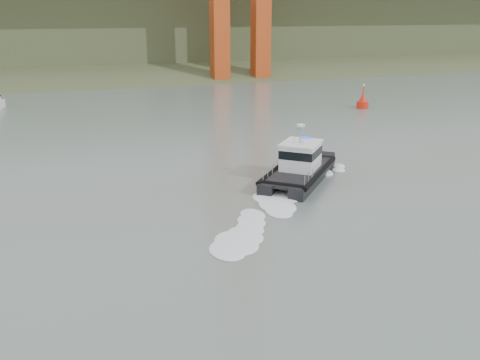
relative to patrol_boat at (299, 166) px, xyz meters
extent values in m
plane|color=slate|center=(-5.64, -14.98, -1.14)|extent=(400.00, 400.00, 0.00)
cube|color=#3D4E2C|center=(-5.64, 77.02, -1.14)|extent=(500.00, 44.72, 16.25)
cube|color=#3D4E2C|center=(-5.64, 105.02, 4.86)|extent=(500.00, 70.00, 18.00)
cube|color=#3D4E2C|center=(-5.64, 130.02, 9.86)|extent=(500.00, 60.00, 16.00)
cube|color=black|center=(-0.95, 0.66, -0.78)|extent=(7.07, 7.74, 1.02)
cube|color=black|center=(0.77, -0.87, -0.78)|extent=(7.07, 7.74, 1.02)
cube|color=black|center=(-0.38, -0.42, -0.37)|extent=(7.94, 8.32, 0.21)
cube|color=white|center=(0.19, 0.21, 0.71)|extent=(3.95, 3.99, 1.96)
cube|color=black|center=(0.19, 0.21, 1.06)|extent=(4.02, 4.07, 0.64)
cube|color=white|center=(0.19, 0.21, 1.76)|extent=(4.19, 4.24, 0.14)
cylinder|color=gray|center=(0.02, 0.02, 2.46)|extent=(0.14, 0.14, 1.54)
cylinder|color=white|center=(0.02, 0.02, 3.18)|extent=(0.60, 0.60, 0.15)
cylinder|color=red|center=(21.93, 26.30, -0.78)|extent=(1.62, 1.62, 1.08)
cone|color=red|center=(21.93, 26.30, 0.30)|extent=(1.26, 1.26, 1.62)
cylinder|color=red|center=(21.93, 26.30, 1.37)|extent=(0.14, 0.14, 0.90)
sphere|color=#E5D87F|center=(21.93, 26.30, 1.91)|extent=(0.27, 0.27, 0.27)
camera|label=1|loc=(-17.46, -35.79, 11.45)|focal=40.00mm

